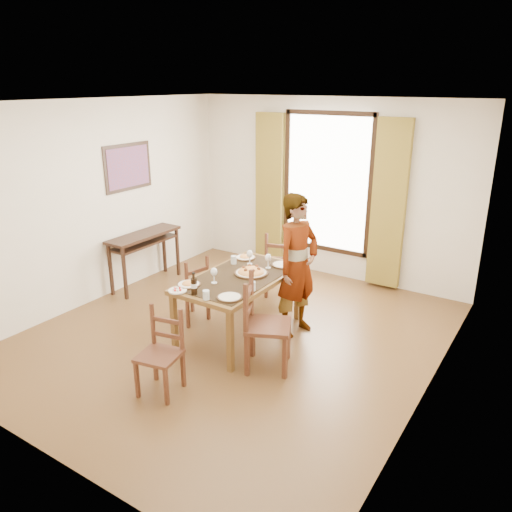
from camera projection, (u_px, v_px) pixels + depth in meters
The scene contains 22 objects.
ground at pixel (235, 335), 6.02m from camera, with size 5.00×5.00×0.00m, color #513019.
room_shell at pixel (239, 209), 5.61m from camera, with size 4.60×5.10×2.74m.
console_table at pixel (144, 241), 7.31m from camera, with size 0.38×1.20×0.80m.
dining_table at pixel (240, 281), 5.84m from camera, with size 0.89×1.59×0.76m.
chair_west at pixel (191, 291), 6.27m from camera, with size 0.45×0.45×0.87m.
chair_north at pixel (281, 266), 7.01m from camera, with size 0.53×0.53×0.96m.
chair_south at pixel (161, 355), 4.83m from camera, with size 0.44×0.44×0.85m.
chair_east at pixel (265, 326), 5.21m from camera, with size 0.60×0.60×1.03m.
man at pixel (297, 266), 5.85m from camera, with size 0.54×0.70×1.71m, color gray.
plate_sw at pixel (189, 283), 5.53m from camera, with size 0.27×0.27×0.05m, color silver, non-canonical shape.
plate_se at pixel (229, 296), 5.20m from camera, with size 0.27×0.27×0.05m, color silver, non-canonical shape.
plate_nw at pixel (245, 256), 6.38m from camera, with size 0.27×0.27×0.05m, color silver, non-canonical shape.
plate_ne at pixel (283, 264), 6.12m from camera, with size 0.27×0.27×0.05m, color silver, non-canonical shape.
pasta_platter at pixel (251, 270), 5.85m from camera, with size 0.40×0.40×0.10m, color #AF4216, non-canonical shape.
caprese_plate at pixel (178, 290), 5.38m from camera, with size 0.20×0.20×0.04m, color silver, non-canonical shape.
wine_glass_a at pixel (214, 275), 5.57m from camera, with size 0.08×0.08×0.18m, color white, non-canonical shape.
wine_glass_b at pixel (268, 261), 6.02m from camera, with size 0.08×0.08×0.18m, color white, non-canonical shape.
wine_glass_c at pixel (250, 257), 6.15m from camera, with size 0.08×0.08×0.18m, color white, non-canonical shape.
tumbler_a at pixel (252, 286), 5.39m from camera, with size 0.07×0.07×0.10m, color silver.
tumbler_b at pixel (234, 260), 6.18m from camera, with size 0.07×0.07×0.10m, color silver.
tumbler_c at pixel (206, 295), 5.17m from camera, with size 0.07×0.07×0.10m, color silver.
wine_bottle at pixel (194, 283), 5.27m from camera, with size 0.07×0.07×0.25m, color black, non-canonical shape.
Camera 1 is at (3.12, -4.37, 2.90)m, focal length 35.00 mm.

